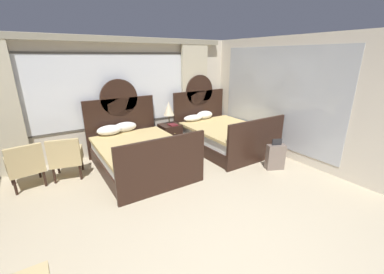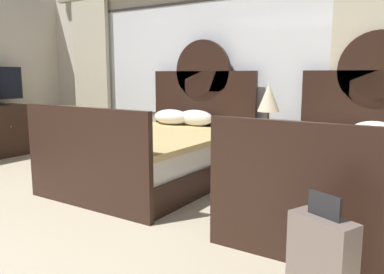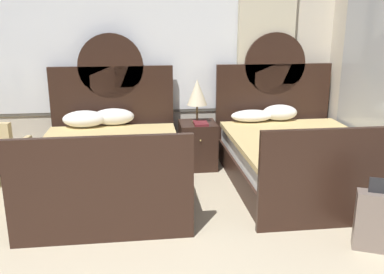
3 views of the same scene
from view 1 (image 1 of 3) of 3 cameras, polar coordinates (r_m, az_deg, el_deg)
name	(u,v)px [view 1 (image 1 of 3)]	position (r m, az deg, el deg)	size (l,w,h in m)	color
ground_plane	(228,262)	(3.22, 8.31, -26.93)	(24.00, 24.00, 0.00)	#BCAD8E
wall_back_window	(113,95)	(6.05, -17.91, 9.33)	(6.41, 0.22, 2.70)	beige
wall_right_mirror	(287,99)	(5.98, 21.34, 8.26)	(0.08, 4.73, 2.70)	beige
bed_near_window	(138,152)	(5.23, -12.41, -3.53)	(1.65, 2.26, 1.79)	black
bed_near_mirror	(222,134)	(6.31, 7.00, 0.59)	(1.65, 2.26, 1.79)	black
nightstand_between_beds	(170,136)	(6.29, -5.13, 0.18)	(0.48, 0.51, 0.63)	black
table_lamp_on_nightstand	(169,109)	(6.12, -5.45, 6.56)	(0.27, 0.27, 0.58)	brown
book_on_nightstand	(172,125)	(6.13, -4.60, 2.90)	(0.18, 0.26, 0.03)	maroon
armchair_by_window_left	(66,156)	(5.26, -27.36, -4.07)	(0.66, 0.66, 0.84)	tan
armchair_by_window_centre	(25,164)	(5.26, -34.43, -5.31)	(0.63, 0.63, 0.84)	tan
suitcase_on_floor	(275,157)	(5.40, 18.91, -4.41)	(0.41, 0.30, 0.67)	#75665B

